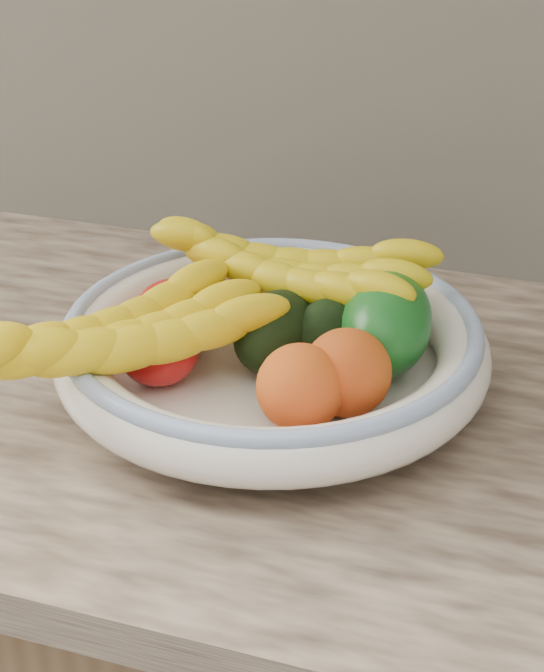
{
  "coord_description": "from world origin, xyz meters",
  "views": [
    {
      "loc": [
        0.25,
        0.89,
        1.4
      ],
      "look_at": [
        0.0,
        1.66,
        0.96
      ],
      "focal_mm": 55.0,
      "sensor_mm": 36.0,
      "label": 1
    }
  ],
  "objects_px": {
    "green_mango": "(385,324)",
    "banana_bunch_front": "(115,345)",
    "fruit_bowl": "(272,347)",
    "banana_bunch_back": "(286,276)"
  },
  "relations": [
    {
      "from": "green_mango",
      "to": "banana_bunch_front",
      "type": "relative_size",
      "value": 0.4
    },
    {
      "from": "fruit_bowl",
      "to": "banana_bunch_front",
      "type": "height_order",
      "value": "banana_bunch_front"
    },
    {
      "from": "fruit_bowl",
      "to": "green_mango",
      "type": "xyz_separation_m",
      "value": [
        0.1,
        0.02,
        0.03
      ]
    },
    {
      "from": "green_mango",
      "to": "banana_bunch_front",
      "type": "bearing_deg",
      "value": -158.85
    },
    {
      "from": "banana_bunch_back",
      "to": "banana_bunch_front",
      "type": "relative_size",
      "value": 0.94
    },
    {
      "from": "banana_bunch_back",
      "to": "banana_bunch_front",
      "type": "xyz_separation_m",
      "value": [
        -0.1,
        -0.16,
        -0.01
      ]
    },
    {
      "from": "banana_bunch_back",
      "to": "banana_bunch_front",
      "type": "height_order",
      "value": "banana_bunch_back"
    },
    {
      "from": "fruit_bowl",
      "to": "green_mango",
      "type": "distance_m",
      "value": 0.1
    },
    {
      "from": "fruit_bowl",
      "to": "green_mango",
      "type": "relative_size",
      "value": 3.11
    },
    {
      "from": "fruit_bowl",
      "to": "banana_bunch_front",
      "type": "relative_size",
      "value": 1.24
    }
  ]
}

